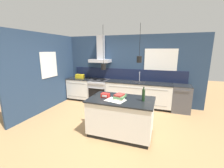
% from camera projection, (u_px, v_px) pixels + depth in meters
% --- Properties ---
extents(ground_plane, '(16.00, 16.00, 0.00)m').
position_uv_depth(ground_plane, '(108.00, 124.00, 4.25)').
color(ground_plane, '#A87F51').
rests_on(ground_plane, ground).
extents(wall_back, '(5.60, 2.52, 2.60)m').
position_uv_depth(wall_back, '(125.00, 68.00, 5.81)').
color(wall_back, navy).
rests_on(wall_back, ground_plane).
extents(wall_left, '(0.08, 3.80, 2.60)m').
position_uv_depth(wall_left, '(52.00, 71.00, 5.39)').
color(wall_left, navy).
rests_on(wall_left, ground_plane).
extents(counter_run_left, '(1.00, 0.64, 0.91)m').
position_uv_depth(counter_run_left, '(81.00, 89.00, 6.31)').
color(counter_run_left, black).
rests_on(counter_run_left, ground_plane).
extents(counter_run_sink, '(2.34, 0.64, 1.27)m').
position_uv_depth(counter_run_sink, '(138.00, 94.00, 5.53)').
color(counter_run_sink, black).
rests_on(counter_run_sink, ground_plane).
extents(oven_range, '(0.77, 0.66, 0.91)m').
position_uv_depth(oven_range, '(100.00, 91.00, 6.02)').
color(oven_range, '#B5B5BA').
rests_on(oven_range, ground_plane).
extents(dishwasher, '(0.59, 0.65, 0.91)m').
position_uv_depth(dishwasher, '(181.00, 98.00, 5.06)').
color(dishwasher, '#4C4C51').
rests_on(dishwasher, ground_plane).
extents(kitchen_island, '(1.55, 0.95, 0.91)m').
position_uv_depth(kitchen_island, '(121.00, 116.00, 3.67)').
color(kitchen_island, black).
rests_on(kitchen_island, ground_plane).
extents(bottle_on_island, '(0.07, 0.07, 0.34)m').
position_uv_depth(bottle_on_island, '(143.00, 95.00, 3.40)').
color(bottle_on_island, '#193319').
rests_on(bottle_on_island, kitchen_island).
extents(book_stack, '(0.30, 0.37, 0.12)m').
position_uv_depth(book_stack, '(120.00, 97.00, 3.58)').
color(book_stack, beige).
rests_on(book_stack, kitchen_island).
extents(red_supply_box, '(0.20, 0.15, 0.10)m').
position_uv_depth(red_supply_box, '(105.00, 95.00, 3.69)').
color(red_supply_box, red).
rests_on(red_supply_box, kitchen_island).
extents(paper_pile, '(0.50, 0.42, 0.01)m').
position_uv_depth(paper_pile, '(115.00, 100.00, 3.47)').
color(paper_pile, silver).
rests_on(paper_pile, kitchen_island).
extents(yellow_toolbox, '(0.34, 0.18, 0.19)m').
position_uv_depth(yellow_toolbox, '(80.00, 76.00, 6.19)').
color(yellow_toolbox, gold).
rests_on(yellow_toolbox, counter_run_left).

